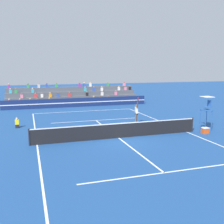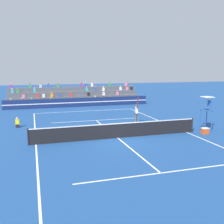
{
  "view_description": "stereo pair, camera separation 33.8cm",
  "coord_description": "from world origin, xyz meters",
  "views": [
    {
      "loc": [
        -5.87,
        -16.72,
        4.87
      ],
      "look_at": [
        0.88,
        4.27,
        1.1
      ],
      "focal_mm": 42.0,
      "sensor_mm": 36.0,
      "label": 1
    },
    {
      "loc": [
        -5.55,
        -16.82,
        4.87
      ],
      "look_at": [
        0.88,
        4.27,
        1.1
      ],
      "focal_mm": 42.0,
      "sensor_mm": 36.0,
      "label": 2
    }
  ],
  "objects": [
    {
      "name": "tennis_player",
      "position": [
        2.92,
        3.77,
        0.99
      ],
      "size": [
        0.4,
        1.01,
        2.48
      ],
      "color": "brown",
      "rests_on": "ground"
    },
    {
      "name": "equipment_cooler",
      "position": [
        6.55,
        -0.77,
        0.23
      ],
      "size": [
        0.5,
        0.38,
        0.45
      ],
      "color": "#D84C19",
      "rests_on": "ground"
    },
    {
      "name": "sponsor_banner_wall",
      "position": [
        0.0,
        15.42,
        0.55
      ],
      "size": [
        18.0,
        0.26,
        1.1
      ],
      "color": "navy",
      "rests_on": "ground"
    },
    {
      "name": "tennis_ball",
      "position": [
        4.34,
        1.89,
        0.03
      ],
      "size": [
        0.07,
        0.07,
        0.07
      ],
      "primitive_type": "sphere",
      "color": "#C6DB33",
      "rests_on": "ground"
    },
    {
      "name": "ground_plane",
      "position": [
        0.0,
        0.0,
        0.0
      ],
      "size": [
        120.0,
        120.0,
        0.0
      ],
      "primitive_type": "plane",
      "color": "navy"
    },
    {
      "name": "tennis_net",
      "position": [
        0.0,
        0.0,
        0.54
      ],
      "size": [
        12.0,
        0.1,
        1.1
      ],
      "color": "black",
      "rests_on": "ground"
    },
    {
      "name": "court_lines",
      "position": [
        0.0,
        0.0,
        0.0
      ],
      "size": [
        11.1,
        23.9,
        0.01
      ],
      "color": "white",
      "rests_on": "ground"
    },
    {
      "name": "bleacher_stand",
      "position": [
        -0.01,
        18.59,
        0.84
      ],
      "size": [
        17.35,
        3.8,
        2.83
      ],
      "color": "#4C515B",
      "rests_on": "ground"
    },
    {
      "name": "ball_kid_courtside",
      "position": [
        -6.86,
        5.5,
        0.33
      ],
      "size": [
        0.3,
        0.36,
        0.84
      ],
      "color": "black",
      "rests_on": "ground"
    },
    {
      "name": "umpire_chair",
      "position": [
        7.2,
        -0.0,
        1.72
      ],
      "size": [
        0.76,
        0.84,
        2.67
      ],
      "color": "#285699",
      "rests_on": "ground"
    }
  ]
}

